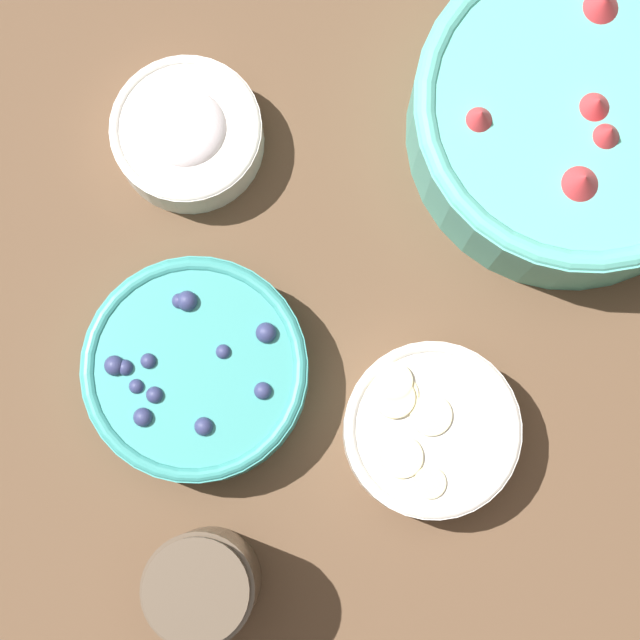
{
  "coord_description": "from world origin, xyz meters",
  "views": [
    {
      "loc": [
        -0.06,
        -0.17,
        0.85
      ],
      "look_at": [
        -0.03,
        -0.05,
        0.05
      ],
      "focal_mm": 60.0,
      "sensor_mm": 36.0,
      "label": 1
    }
  ],
  "objects_px": {
    "bowl_bananas": "(430,430)",
    "jar_chocolate": "(204,584)",
    "bowl_cream": "(187,133)",
    "bowl_strawberries": "(578,116)",
    "bowl_blueberries": "(196,370)"
  },
  "relations": [
    {
      "from": "bowl_strawberries",
      "to": "bowl_cream",
      "type": "height_order",
      "value": "bowl_strawberries"
    },
    {
      "from": "bowl_strawberries",
      "to": "bowl_bananas",
      "type": "height_order",
      "value": "bowl_strawberries"
    },
    {
      "from": "bowl_bananas",
      "to": "bowl_cream",
      "type": "height_order",
      "value": "bowl_cream"
    },
    {
      "from": "bowl_bananas",
      "to": "bowl_cream",
      "type": "bearing_deg",
      "value": 113.97
    },
    {
      "from": "bowl_strawberries",
      "to": "bowl_cream",
      "type": "bearing_deg",
      "value": 166.53
    },
    {
      "from": "jar_chocolate",
      "to": "bowl_bananas",
      "type": "bearing_deg",
      "value": 18.92
    },
    {
      "from": "bowl_strawberries",
      "to": "bowl_bananas",
      "type": "distance_m",
      "value": 0.27
    },
    {
      "from": "bowl_strawberries",
      "to": "bowl_cream",
      "type": "xyz_separation_m",
      "value": [
        -0.3,
        0.07,
        -0.02
      ]
    },
    {
      "from": "jar_chocolate",
      "to": "bowl_strawberries",
      "type": "bearing_deg",
      "value": 36.47
    },
    {
      "from": "bowl_strawberries",
      "to": "bowl_blueberries",
      "type": "xyz_separation_m",
      "value": [
        -0.34,
        -0.12,
        -0.02
      ]
    },
    {
      "from": "bowl_bananas",
      "to": "jar_chocolate",
      "type": "height_order",
      "value": "jar_chocolate"
    },
    {
      "from": "bowl_bananas",
      "to": "bowl_cream",
      "type": "relative_size",
      "value": 1.11
    },
    {
      "from": "bowl_blueberries",
      "to": "bowl_cream",
      "type": "xyz_separation_m",
      "value": [
        0.04,
        0.19,
        -0.0
      ]
    },
    {
      "from": "bowl_blueberries",
      "to": "bowl_bananas",
      "type": "distance_m",
      "value": 0.19
    },
    {
      "from": "bowl_bananas",
      "to": "jar_chocolate",
      "type": "relative_size",
      "value": 1.34
    }
  ]
}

